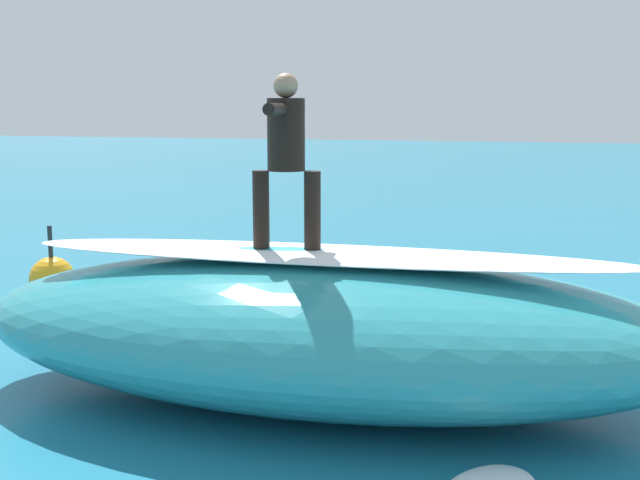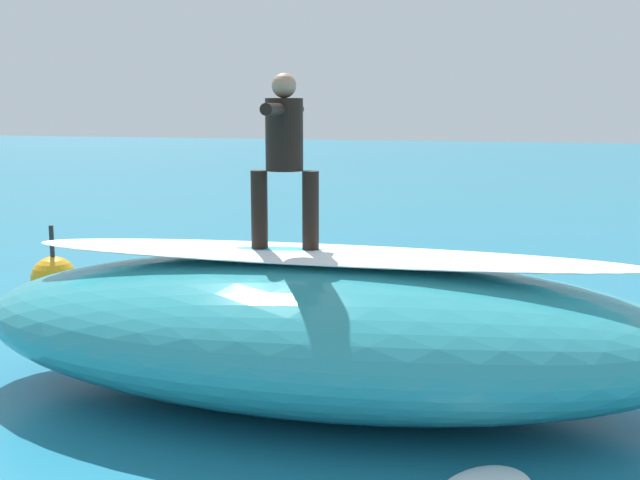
{
  "view_description": "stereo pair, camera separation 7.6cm",
  "coord_description": "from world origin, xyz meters",
  "px_view_note": "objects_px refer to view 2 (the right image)",
  "views": [
    {
      "loc": [
        -1.75,
        9.67,
        2.84
      ],
      "look_at": [
        1.19,
        0.29,
        1.21
      ],
      "focal_mm": 44.5,
      "sensor_mm": 36.0,
      "label": 1
    },
    {
      "loc": [
        -1.82,
        9.64,
        2.84
      ],
      "look_at": [
        1.19,
        0.29,
        1.21
      ],
      "focal_mm": 44.5,
      "sensor_mm": 36.0,
      "label": 2
    }
  ],
  "objects_px": {
    "surfboard_riding": "(285,253)",
    "buoy_marker": "(54,278)",
    "surfer_paddling": "(350,278)",
    "surfboard_paddling": "(342,289)",
    "surfer_riding": "(284,148)"
  },
  "relations": [
    {
      "from": "surfboard_riding",
      "to": "buoy_marker",
      "type": "height_order",
      "value": "surfboard_riding"
    },
    {
      "from": "surfer_paddling",
      "to": "surfboard_riding",
      "type": "bearing_deg",
      "value": 78.36
    },
    {
      "from": "surfboard_paddling",
      "to": "buoy_marker",
      "type": "bearing_deg",
      "value": 5.38
    },
    {
      "from": "surfer_riding",
      "to": "surfboard_paddling",
      "type": "xyz_separation_m",
      "value": [
        0.73,
        -4.48,
        -2.42
      ]
    },
    {
      "from": "surfboard_paddling",
      "to": "buoy_marker",
      "type": "relative_size",
      "value": 2.14
    },
    {
      "from": "surfboard_riding",
      "to": "surfer_riding",
      "type": "distance_m",
      "value": 1.01
    },
    {
      "from": "surfboard_paddling",
      "to": "surfer_paddling",
      "type": "xyz_separation_m",
      "value": [
        -0.12,
        -0.04,
        0.18
      ]
    },
    {
      "from": "surfer_paddling",
      "to": "surfboard_paddling",
      "type": "bearing_deg",
      "value": 0.0
    },
    {
      "from": "surfer_riding",
      "to": "surfer_paddling",
      "type": "distance_m",
      "value": 5.09
    },
    {
      "from": "surfboard_riding",
      "to": "buoy_marker",
      "type": "relative_size",
      "value": 1.96
    },
    {
      "from": "surfer_paddling",
      "to": "buoy_marker",
      "type": "xyz_separation_m",
      "value": [
        4.07,
        1.85,
        0.11
      ]
    },
    {
      "from": "surfboard_riding",
      "to": "surfer_paddling",
      "type": "height_order",
      "value": "surfboard_riding"
    },
    {
      "from": "surfboard_riding",
      "to": "buoy_marker",
      "type": "bearing_deg",
      "value": -38.81
    },
    {
      "from": "surfer_riding",
      "to": "surfer_paddling",
      "type": "height_order",
      "value": "surfer_riding"
    },
    {
      "from": "surfboard_paddling",
      "to": "surfboard_riding",
      "type": "bearing_deg",
      "value": 79.96
    }
  ]
}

